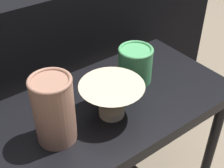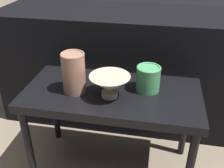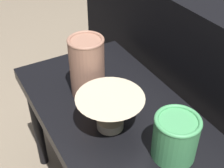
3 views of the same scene
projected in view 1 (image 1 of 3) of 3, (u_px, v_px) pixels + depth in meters
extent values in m
cube|color=black|center=(103.00, 111.00, 0.93)|extent=(0.82, 0.40, 0.04)
cylinder|color=black|center=(212.00, 142.00, 1.15)|extent=(0.04, 0.04, 0.44)
cylinder|color=black|center=(151.00, 96.00, 1.36)|extent=(0.04, 0.04, 0.44)
cube|color=black|center=(33.00, 63.00, 1.32)|extent=(1.57, 0.50, 0.72)
cylinder|color=#C1B293|center=(110.00, 111.00, 0.88)|extent=(0.07, 0.07, 0.03)
cone|color=#C1B293|center=(110.00, 97.00, 0.85)|extent=(0.18, 0.18, 0.08)
cylinder|color=#996B56|center=(54.00, 111.00, 0.77)|extent=(0.10, 0.10, 0.18)
torus|color=#996B56|center=(50.00, 81.00, 0.71)|extent=(0.11, 0.11, 0.01)
cylinder|color=#47995B|center=(135.00, 65.00, 0.99)|extent=(0.11, 0.11, 0.11)
torus|color=#47995B|center=(136.00, 50.00, 0.96)|extent=(0.11, 0.11, 0.01)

